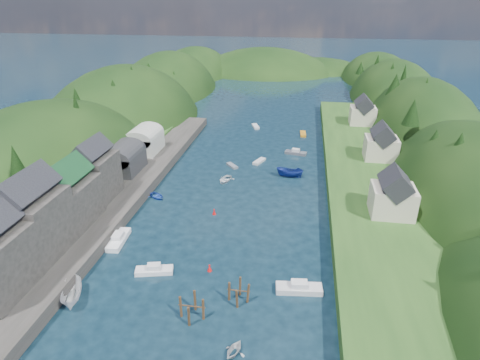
% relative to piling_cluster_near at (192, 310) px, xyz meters
% --- Properties ---
extents(ground, '(600.00, 600.00, 0.00)m').
position_rel_piling_cluster_near_xyz_m(ground, '(0.75, 54.47, -1.21)').
color(ground, black).
rests_on(ground, ground).
extents(hillside_left, '(44.00, 245.56, 52.00)m').
position_rel_piling_cluster_near_xyz_m(hillside_left, '(-44.25, 79.47, -9.24)').
color(hillside_left, black).
rests_on(hillside_left, ground).
extents(hillside_right, '(36.00, 245.56, 48.00)m').
position_rel_piling_cluster_near_xyz_m(hillside_right, '(45.75, 79.47, -8.62)').
color(hillside_right, black).
rests_on(hillside_right, ground).
extents(far_hills, '(103.00, 68.00, 44.00)m').
position_rel_piling_cluster_near_xyz_m(far_hills, '(1.97, 178.48, -12.01)').
color(far_hills, black).
rests_on(far_hills, ground).
extents(hill_trees, '(90.69, 148.91, 12.11)m').
position_rel_piling_cluster_near_xyz_m(hill_trees, '(0.91, 68.54, 9.98)').
color(hill_trees, black).
rests_on(hill_trees, ground).
extents(quay_left, '(12.00, 110.00, 2.00)m').
position_rel_piling_cluster_near_xyz_m(quay_left, '(-23.25, 24.47, -0.21)').
color(quay_left, '#2D2B28').
rests_on(quay_left, ground).
extents(terrace_left_grass, '(12.00, 110.00, 2.50)m').
position_rel_piling_cluster_near_xyz_m(terrace_left_grass, '(-30.25, 24.47, 0.04)').
color(terrace_left_grass, '#234719').
rests_on(terrace_left_grass, ground).
extents(quayside_buildings, '(8.00, 35.84, 12.90)m').
position_rel_piling_cluster_near_xyz_m(quayside_buildings, '(-25.25, 10.86, 5.88)').
color(quayside_buildings, '#2D2B28').
rests_on(quayside_buildings, quay_left).
extents(boat_sheds, '(7.00, 21.00, 7.50)m').
position_rel_piling_cluster_near_xyz_m(boat_sheds, '(-25.25, 43.47, 4.06)').
color(boat_sheds, '#2D2D30').
rests_on(boat_sheds, quay_left).
extents(terrace_right, '(16.00, 120.00, 2.40)m').
position_rel_piling_cluster_near_xyz_m(terrace_right, '(25.75, 44.47, -0.01)').
color(terrace_right, '#234719').
rests_on(terrace_right, ground).
extents(right_bank_cottages, '(9.00, 59.24, 8.41)m').
position_rel_piling_cluster_near_xyz_m(right_bank_cottages, '(28.75, 52.81, 4.64)').
color(right_bank_cottages, beige).
rests_on(right_bank_cottages, terrace_right).
extents(piling_cluster_near, '(3.42, 3.17, 3.55)m').
position_rel_piling_cluster_near_xyz_m(piling_cluster_near, '(0.00, 0.00, 0.00)').
color(piling_cluster_near, '#382314').
rests_on(piling_cluster_near, ground).
extents(piling_cluster_far, '(2.98, 2.80, 3.46)m').
position_rel_piling_cluster_near_xyz_m(piling_cluster_far, '(5.19, 3.80, -0.05)').
color(piling_cluster_far, '#382314').
rests_on(piling_cluster_far, ground).
extents(channel_buoy_near, '(0.70, 0.70, 1.10)m').
position_rel_piling_cluster_near_xyz_m(channel_buoy_near, '(0.02, 9.33, -0.73)').
color(channel_buoy_near, red).
rests_on(channel_buoy_near, ground).
extents(channel_buoy_far, '(0.70, 0.70, 1.10)m').
position_rel_piling_cluster_near_xyz_m(channel_buoy_far, '(-2.90, 25.53, -0.73)').
color(channel_buoy_far, red).
rests_on(channel_buoy_far, ground).
extents(moored_boats, '(34.60, 87.84, 2.38)m').
position_rel_piling_cluster_near_xyz_m(moored_boats, '(-2.41, 24.69, -0.54)').
color(moored_boats, silver).
rests_on(moored_boats, ground).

